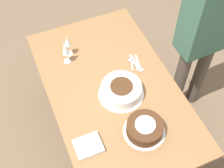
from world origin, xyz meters
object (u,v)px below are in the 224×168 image
cake_center_white (121,90)px  person_cutting (207,26)px  wine_glass_near (65,49)px  wine_glass_far (67,42)px  cake_front_chocolate (145,128)px

cake_center_white → person_cutting: person_cutting is taller
cake_center_white → wine_glass_near: 0.55m
person_cutting → cake_center_white: bearing=6.3°
wine_glass_near → person_cutting: 1.09m
cake_center_white → person_cutting: bearing=-81.6°
wine_glass_near → wine_glass_far: (0.07, -0.04, -0.01)m
wine_glass_near → person_cutting: (-0.36, -1.02, 0.17)m
cake_center_white → cake_front_chocolate: bearing=-176.9°
cake_center_white → person_cutting: (0.11, -0.74, 0.27)m
cake_front_chocolate → wine_glass_far: 0.93m
person_cutting → cake_front_chocolate: bearing=30.5°
cake_center_white → wine_glass_far: size_ratio=1.73×
wine_glass_near → wine_glass_far: size_ratio=1.14×
cake_front_chocolate → cake_center_white: bearing=3.1°
cake_front_chocolate → person_cutting: bearing=-57.5°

